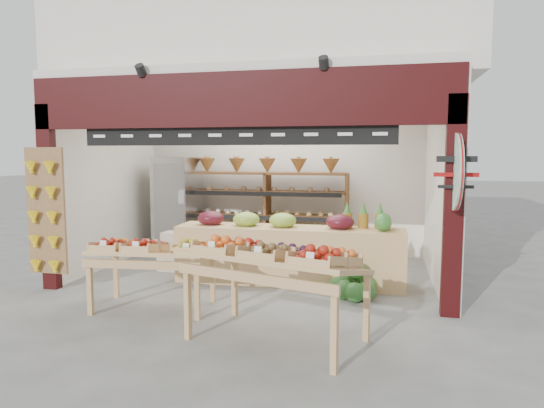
{
  "coord_description": "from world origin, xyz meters",
  "views": [
    {
      "loc": [
        1.91,
        -7.09,
        1.97
      ],
      "look_at": [
        0.35,
        -0.2,
        1.22
      ],
      "focal_mm": 32.0,
      "sensor_mm": 36.0,
      "label": 1
    }
  ],
  "objects_px": {
    "display_table_left": "(146,251)",
    "watermelon_pile": "(353,286)",
    "mid_counter": "(288,252)",
    "refrigerator": "(178,206)",
    "back_shelving": "(267,196)",
    "display_table_right": "(277,258)",
    "cardboard_stack": "(187,257)"
  },
  "relations": [
    {
      "from": "mid_counter",
      "to": "refrigerator",
      "type": "bearing_deg",
      "value": 147.66
    },
    {
      "from": "display_table_left",
      "to": "watermelon_pile",
      "type": "bearing_deg",
      "value": 21.22
    },
    {
      "from": "mid_counter",
      "to": "display_table_left",
      "type": "xyz_separation_m",
      "value": [
        -1.54,
        -1.55,
        0.26
      ]
    },
    {
      "from": "back_shelving",
      "to": "display_table_left",
      "type": "bearing_deg",
      "value": -103.49
    },
    {
      "from": "cardboard_stack",
      "to": "mid_counter",
      "type": "xyz_separation_m",
      "value": [
        1.8,
        -0.38,
        0.23
      ]
    },
    {
      "from": "display_table_right",
      "to": "back_shelving",
      "type": "bearing_deg",
      "value": 104.69
    },
    {
      "from": "cardboard_stack",
      "to": "display_table_right",
      "type": "relative_size",
      "value": 0.49
    },
    {
      "from": "refrigerator",
      "to": "display_table_right",
      "type": "bearing_deg",
      "value": -48.67
    },
    {
      "from": "watermelon_pile",
      "to": "cardboard_stack",
      "type": "bearing_deg",
      "value": 161.56
    },
    {
      "from": "mid_counter",
      "to": "display_table_left",
      "type": "distance_m",
      "value": 2.2
    },
    {
      "from": "back_shelving",
      "to": "watermelon_pile",
      "type": "distance_m",
      "value": 3.08
    },
    {
      "from": "mid_counter",
      "to": "display_table_left",
      "type": "bearing_deg",
      "value": -134.75
    },
    {
      "from": "refrigerator",
      "to": "display_table_left",
      "type": "height_order",
      "value": "refrigerator"
    },
    {
      "from": "refrigerator",
      "to": "display_table_left",
      "type": "distance_m",
      "value": 3.26
    },
    {
      "from": "mid_counter",
      "to": "cardboard_stack",
      "type": "bearing_deg",
      "value": 168.1
    },
    {
      "from": "display_table_right",
      "to": "mid_counter",
      "type": "bearing_deg",
      "value": 97.93
    },
    {
      "from": "refrigerator",
      "to": "watermelon_pile",
      "type": "relative_size",
      "value": 2.89
    },
    {
      "from": "cardboard_stack",
      "to": "display_table_left",
      "type": "xyz_separation_m",
      "value": [
        0.27,
        -1.93,
        0.49
      ]
    },
    {
      "from": "display_table_right",
      "to": "watermelon_pile",
      "type": "relative_size",
      "value": 3.04
    },
    {
      "from": "refrigerator",
      "to": "display_table_left",
      "type": "bearing_deg",
      "value": -67.97
    },
    {
      "from": "back_shelving",
      "to": "display_table_right",
      "type": "relative_size",
      "value": 1.52
    },
    {
      "from": "back_shelving",
      "to": "cardboard_stack",
      "type": "xyz_separation_m",
      "value": [
        -1.06,
        -1.39,
        -0.92
      ]
    },
    {
      "from": "display_table_right",
      "to": "cardboard_stack",
      "type": "bearing_deg",
      "value": 128.73
    },
    {
      "from": "display_table_right",
      "to": "watermelon_pile",
      "type": "distance_m",
      "value": 1.98
    },
    {
      "from": "back_shelving",
      "to": "cardboard_stack",
      "type": "relative_size",
      "value": 3.13
    },
    {
      "from": "cardboard_stack",
      "to": "watermelon_pile",
      "type": "relative_size",
      "value": 1.48
    },
    {
      "from": "display_table_right",
      "to": "refrigerator",
      "type": "bearing_deg",
      "value": 126.09
    },
    {
      "from": "back_shelving",
      "to": "display_table_left",
      "type": "distance_m",
      "value": 3.44
    },
    {
      "from": "refrigerator",
      "to": "cardboard_stack",
      "type": "bearing_deg",
      "value": -55.22
    },
    {
      "from": "watermelon_pile",
      "to": "mid_counter",
      "type": "bearing_deg",
      "value": 151.13
    },
    {
      "from": "back_shelving",
      "to": "display_table_left",
      "type": "relative_size",
      "value": 1.98
    },
    {
      "from": "refrigerator",
      "to": "cardboard_stack",
      "type": "relative_size",
      "value": 1.95
    }
  ]
}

